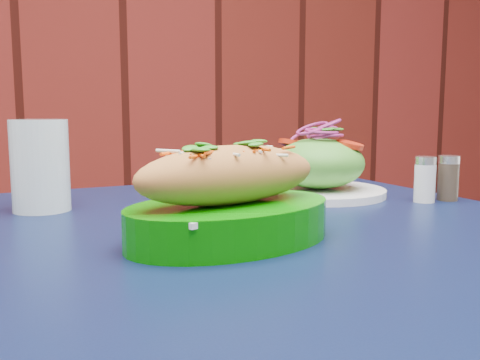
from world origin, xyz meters
name	(u,v)px	position (x,y,z in m)	size (l,w,h in m)	color
cafe_table	(249,290)	(-0.47, 1.39, 0.66)	(0.87, 0.87, 0.75)	black
banh_mi_basket	(230,200)	(-0.53, 1.31, 0.80)	(0.28, 0.22, 0.11)	#067102
salad_plate	(318,168)	(-0.29, 1.56, 0.80)	(0.22, 0.22, 0.12)	white
water_glass	(40,166)	(-0.72, 1.57, 0.81)	(0.08, 0.08, 0.13)	silver
salt_shaker	(425,179)	(-0.16, 1.44, 0.79)	(0.03, 0.03, 0.07)	white
pepper_shaker	(448,178)	(-0.12, 1.44, 0.79)	(0.03, 0.03, 0.07)	#3F3326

